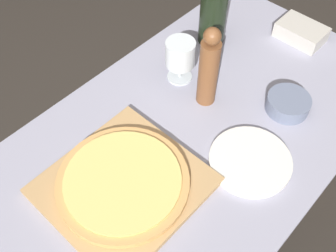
{
  "coord_description": "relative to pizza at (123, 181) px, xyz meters",
  "views": [
    {
      "loc": [
        0.39,
        -0.37,
        1.61
      ],
      "look_at": [
        -0.03,
        0.09,
        0.8
      ],
      "focal_mm": 42.0,
      "sensor_mm": 36.0,
      "label": 1
    }
  ],
  "objects": [
    {
      "name": "wine_bottle",
      "position": [
        -0.19,
        0.58,
        0.1
      ],
      "size": [
        0.09,
        0.09,
        0.31
      ],
      "color": "black",
      "rests_on": "dining_table"
    },
    {
      "name": "dinner_plate",
      "position": [
        0.19,
        0.27,
        -0.02
      ],
      "size": [
        0.22,
        0.22,
        0.01
      ],
      "color": "silver",
      "rests_on": "dining_table"
    },
    {
      "name": "wine_glass",
      "position": [
        -0.15,
        0.38,
        0.06
      ],
      "size": [
        0.09,
        0.09,
        0.14
      ],
      "color": "silver",
      "rests_on": "dining_table"
    },
    {
      "name": "small_bowl",
      "position": [
        0.16,
        0.49,
        -0.01
      ],
      "size": [
        0.12,
        0.12,
        0.04
      ],
      "color": "slate",
      "rests_on": "dining_table"
    },
    {
      "name": "pizza",
      "position": [
        0.0,
        0.0,
        0.0
      ],
      "size": [
        0.33,
        0.33,
        0.02
      ],
      "color": "tan",
      "rests_on": "cutting_board"
    },
    {
      "name": "cutting_board",
      "position": [
        0.0,
        -0.0,
        -0.02
      ],
      "size": [
        0.35,
        0.36,
        0.02
      ],
      "color": "tan",
      "rests_on": "dining_table"
    },
    {
      "name": "dining_table",
      "position": [
        0.01,
        0.09,
        -0.13
      ],
      "size": [
        0.72,
        1.62,
        0.74
      ],
      "color": "#9393A8",
      "rests_on": "ground_plane"
    },
    {
      "name": "pepper_mill",
      "position": [
        -0.04,
        0.36,
        0.09
      ],
      "size": [
        0.06,
        0.06,
        0.26
      ],
      "color": "brown",
      "rests_on": "dining_table"
    },
    {
      "name": "food_container",
      "position": [
        0.02,
        0.79,
        -0.0
      ],
      "size": [
        0.15,
        0.1,
        0.05
      ],
      "color": "#BCB7AD",
      "rests_on": "dining_table"
    }
  ]
}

